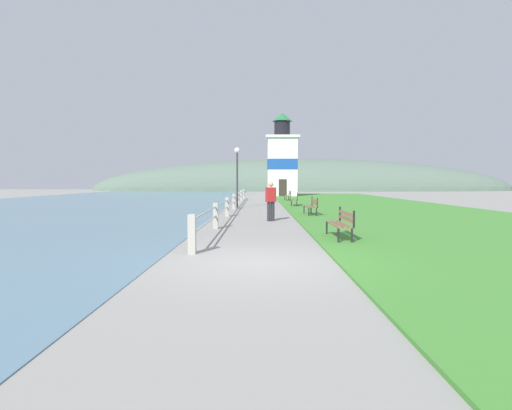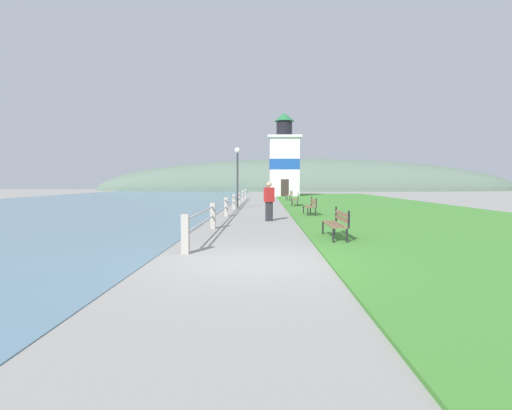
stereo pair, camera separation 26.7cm
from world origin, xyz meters
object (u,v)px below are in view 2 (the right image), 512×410
Objects in this scene: person_strolling at (269,200)px; park_bench_midway at (311,205)px; lighthouse at (284,161)px; park_bench_near at (337,222)px; park_bench_far at (296,199)px; lamp_post at (237,166)px; park_bench_by_lighthouse at (290,195)px.

park_bench_midway is at bearing -63.39° from person_strolling.
park_bench_near is at bearing -90.31° from lighthouse.
lighthouse is (-0.02, 26.99, 3.56)m from park_bench_midway.
lighthouse reaches higher than park_bench_near.
person_strolling reaches higher than park_bench_far.
lighthouse is 5.61× the size of person_strolling.
person_strolling is (-2.14, -29.71, -3.16)m from lighthouse.
lamp_post is (-1.97, 8.71, 1.80)m from person_strolling.
lighthouse is 2.46× the size of lamp_post.
lamp_post is (-3.99, -1.81, 2.20)m from park_bench_far.
person_strolling is (-2.03, -10.52, 0.40)m from park_bench_far.
park_bench_midway is 7.59m from lamp_post.
park_bench_far is 1.15× the size of person_strolling.
lighthouse is (0.12, 19.20, 3.56)m from park_bench_far.
park_bench_by_lighthouse is 0.18× the size of lighthouse.
park_bench_far is at bearing -35.93° from person_strolling.
lighthouse is at bearing -91.17° from park_bench_by_lighthouse.
park_bench_midway is at bearing -55.41° from lamp_post.
lighthouse is at bearing -29.15° from person_strolling.
person_strolling is 9.10m from lamp_post.
person_strolling is (-2.16, -2.73, 0.41)m from park_bench_midway.
lamp_post is at bearing -101.06° from lighthouse.
lamp_post is at bearing 66.33° from park_bench_by_lighthouse.
park_bench_near is 8.36m from park_bench_midway.
lighthouse is at bearing -92.14° from park_bench_midway.
lighthouse reaches higher than park_bench_far.
park_bench_by_lighthouse is 10.72m from lamp_post.
lamp_post reaches higher than park_bench_by_lighthouse.
park_bench_by_lighthouse is 11.88m from lighthouse.
park_bench_near is 1.13× the size of park_bench_midway.
park_bench_near is at bearing 86.42° from park_bench_midway.
park_bench_midway is 27.22m from lighthouse.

